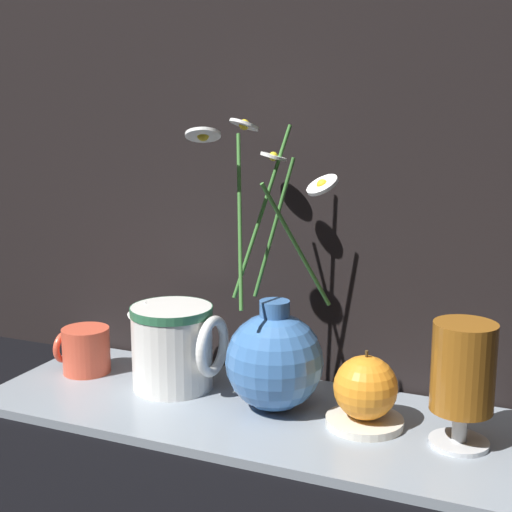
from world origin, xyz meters
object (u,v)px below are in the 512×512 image
(tea_glass, at_px, (463,372))
(orange_fruit, at_px, (366,388))
(yellow_mug, at_px, (85,350))
(vase_with_flowers, at_px, (274,356))
(ceramic_pitcher, at_px, (174,343))

(tea_glass, xyz_separation_m, orange_fruit, (-0.12, 0.01, -0.04))
(tea_glass, bearing_deg, yellow_mug, 177.15)
(vase_with_flowers, height_order, orange_fruit, vase_with_flowers)
(vase_with_flowers, distance_m, tea_glass, 0.24)
(vase_with_flowers, distance_m, ceramic_pitcher, 0.16)
(vase_with_flowers, relative_size, orange_fruit, 4.29)
(vase_with_flowers, relative_size, tea_glass, 2.53)
(vase_with_flowers, xyz_separation_m, ceramic_pitcher, (-0.16, 0.01, -0.01))
(yellow_mug, xyz_separation_m, orange_fruit, (0.44, -0.02, 0.02))
(vase_with_flowers, xyz_separation_m, orange_fruit, (0.12, -0.01, -0.02))
(yellow_mug, xyz_separation_m, ceramic_pitcher, (0.15, -0.00, 0.03))
(yellow_mug, distance_m, ceramic_pitcher, 0.16)
(yellow_mug, bearing_deg, tea_glass, -2.85)
(vase_with_flowers, bearing_deg, yellow_mug, 177.72)
(yellow_mug, height_order, ceramic_pitcher, ceramic_pitcher)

